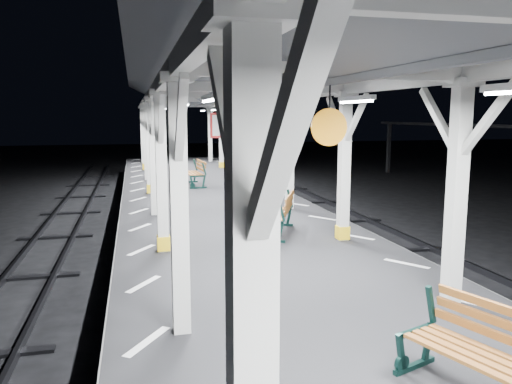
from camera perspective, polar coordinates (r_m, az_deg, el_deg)
name	(u,v)px	position (r m, az deg, el deg)	size (l,w,h in m)	color
ground	(283,326)	(9.42, 3.11, -15.07)	(120.00, 120.00, 0.00)	black
platform	(283,300)	(9.23, 3.14, -12.23)	(6.00, 50.00, 1.00)	black
hazard_stripes_left	(144,284)	(8.71, -12.71, -10.23)	(1.00, 48.00, 0.01)	silver
hazard_stripes_right	(406,264)	(10.03, 16.82, -7.85)	(1.00, 48.00, 0.01)	silver
canopy	(286,70)	(8.64, 3.40, 13.74)	(5.40, 49.00, 4.65)	beige
bench_near	(493,354)	(5.62, 25.47, -16.35)	(1.17, 1.86, 0.95)	black
bench_mid	(280,213)	(11.88, 2.82, -2.38)	(1.30, 1.88, 0.96)	black
bench_far	(196,172)	(20.24, -6.85, 2.26)	(0.82, 1.89, 1.00)	black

